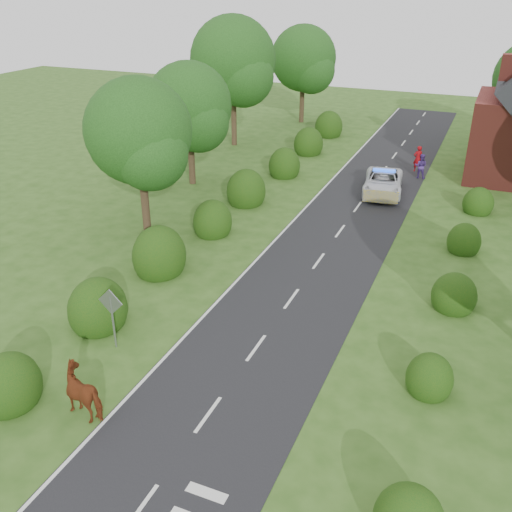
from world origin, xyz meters
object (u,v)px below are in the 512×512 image
at_px(road_sign, 112,310).
at_px(cow, 87,394).
at_px(police_van, 383,182).
at_px(pedestrian_purple, 421,166).
at_px(pedestrian_red, 418,159).

bearing_deg(road_sign, cow, -68.37).
xyz_separation_m(road_sign, police_van, (5.85, 21.18, -0.93)).
xyz_separation_m(cow, pedestrian_purple, (6.31, 28.53, 0.15)).
relative_size(road_sign, police_van, 0.46).
bearing_deg(pedestrian_purple, cow, 78.73).
height_order(cow, pedestrian_red, pedestrian_red).
bearing_deg(pedestrian_purple, road_sign, 74.34).
bearing_deg(cow, pedestrian_purple, 173.78).
distance_m(road_sign, cow, 3.72).
height_order(road_sign, cow, road_sign).
relative_size(cow, police_van, 0.36).
bearing_deg(police_van, road_sign, -113.92).
xyz_separation_m(pedestrian_red, pedestrian_purple, (0.44, -1.52, -0.07)).
xyz_separation_m(road_sign, pedestrian_red, (7.19, 26.71, -0.73)).
xyz_separation_m(cow, police_van, (4.52, 24.52, 0.01)).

